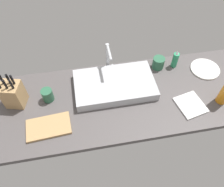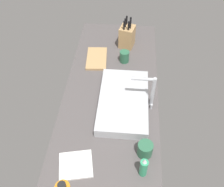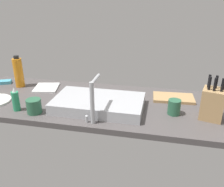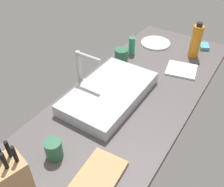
% 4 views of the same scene
% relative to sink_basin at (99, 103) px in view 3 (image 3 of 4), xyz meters
% --- Properties ---
extents(countertop_slab, '(1.91, 0.65, 0.04)m').
position_rel_sink_basin_xyz_m(countertop_slab, '(-0.01, -0.09, -0.05)').
color(countertop_slab, '#514C4C').
rests_on(countertop_slab, ground).
extents(sink_basin, '(0.54, 0.32, 0.06)m').
position_rel_sink_basin_xyz_m(sink_basin, '(0.00, 0.00, 0.00)').
color(sink_basin, '#B7BABF').
rests_on(sink_basin, countertop_slab).
extents(faucet, '(0.06, 0.15, 0.24)m').
position_rel_sink_basin_xyz_m(faucet, '(-0.01, 0.16, 0.11)').
color(faucet, '#B7BABF').
rests_on(faucet, countertop_slab).
extents(knife_block, '(0.14, 0.14, 0.25)m').
position_rel_sink_basin_xyz_m(knife_block, '(-0.65, -0.01, 0.06)').
color(knife_block, tan).
rests_on(knife_block, countertop_slab).
extents(cutting_board, '(0.28, 0.17, 0.02)m').
position_rel_sink_basin_xyz_m(cutting_board, '(-0.45, -0.24, -0.02)').
color(cutting_board, tan).
rests_on(cutting_board, countertop_slab).
extents(soap_bottle, '(0.04, 0.04, 0.15)m').
position_rel_sink_basin_xyz_m(soap_bottle, '(0.48, 0.13, 0.03)').
color(soap_bottle, '#2D9966').
rests_on(soap_bottle, countertop_slab).
extents(water_bottle, '(0.07, 0.07, 0.24)m').
position_rel_sink_basin_xyz_m(water_bottle, '(0.67, -0.23, 0.08)').
color(water_bottle, orange).
rests_on(water_bottle, countertop_slab).
extents(dish_towel, '(0.20, 0.21, 0.01)m').
position_rel_sink_basin_xyz_m(dish_towel, '(0.46, -0.23, -0.03)').
color(dish_towel, white).
rests_on(dish_towel, countertop_slab).
extents(coffee_mug, '(0.09, 0.09, 0.09)m').
position_rel_sink_basin_xyz_m(coffee_mug, '(0.35, 0.14, 0.01)').
color(coffee_mug, '#2D6647').
rests_on(coffee_mug, countertop_slab).
extents(ceramic_cup, '(0.07, 0.07, 0.09)m').
position_rel_sink_basin_xyz_m(ceramic_cup, '(-0.45, -0.02, 0.01)').
color(ceramic_cup, '#2D6647').
rests_on(ceramic_cup, countertop_slab).
extents(dish_sponge, '(0.11, 0.09, 0.02)m').
position_rel_sink_basin_xyz_m(dish_sponge, '(0.83, -0.26, -0.02)').
color(dish_sponge, '#4CA3BC').
rests_on(dish_sponge, countertop_slab).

